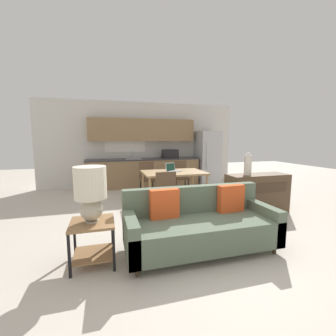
{
  "coord_description": "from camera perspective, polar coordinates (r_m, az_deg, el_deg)",
  "views": [
    {
      "loc": [
        -1.2,
        -2.76,
        1.53
      ],
      "look_at": [
        0.01,
        1.5,
        0.95
      ],
      "focal_mm": 24.0,
      "sensor_mm": 36.0,
      "label": 1
    }
  ],
  "objects": [
    {
      "name": "refrigerator",
      "position": [
        7.76,
        9.97,
        2.62
      ],
      "size": [
        0.7,
        0.78,
        1.78
      ],
      "color": "#B7BABC",
      "rests_on": "ground_plane"
    },
    {
      "name": "vase",
      "position": [
        4.77,
        19.62,
        0.8
      ],
      "size": [
        0.15,
        0.15,
        0.44
      ],
      "color": "beige",
      "rests_on": "credenza"
    },
    {
      "name": "ground_plane",
      "position": [
        3.37,
        7.23,
        -19.57
      ],
      "size": [
        20.0,
        20.0,
        0.0
      ],
      "primitive_type": "plane",
      "color": "beige"
    },
    {
      "name": "credenza",
      "position": [
        5.03,
        21.65,
        -6.02
      ],
      "size": [
        1.28,
        0.46,
        0.81
      ],
      "color": "brown",
      "rests_on": "ground_plane"
    },
    {
      "name": "side_table",
      "position": [
        3.0,
        -18.57,
        -15.91
      ],
      "size": [
        0.52,
        0.52,
        0.53
      ],
      "color": "olive",
      "rests_on": "ground_plane"
    },
    {
      "name": "kitchen_counter",
      "position": [
        7.22,
        -6.09,
        1.97
      ],
      "size": [
        3.55,
        0.65,
        2.15
      ],
      "color": "#8E704C",
      "rests_on": "ground_plane"
    },
    {
      "name": "dining_chair_far_right",
      "position": [
        6.23,
        3.13,
        -1.92
      ],
      "size": [
        0.46,
        0.46,
        0.91
      ],
      "rotation": [
        0.0,
        0.0,
        -0.09
      ],
      "color": "brown",
      "rests_on": "ground_plane"
    },
    {
      "name": "dining_chair_far_left",
      "position": [
        6.0,
        -5.24,
        -2.3
      ],
      "size": [
        0.44,
        0.44,
        0.91
      ],
      "rotation": [
        0.0,
        0.0,
        0.04
      ],
      "color": "brown",
      "rests_on": "ground_plane"
    },
    {
      "name": "wall_back",
      "position": [
        7.49,
        -6.7,
        6.07
      ],
      "size": [
        6.4,
        0.07,
        2.7
      ],
      "color": "silver",
      "rests_on": "ground_plane"
    },
    {
      "name": "couch",
      "position": [
        3.23,
        7.95,
        -14.13
      ],
      "size": [
        2.04,
        0.8,
        0.85
      ],
      "color": "#3D2D1E",
      "rests_on": "ground_plane"
    },
    {
      "name": "table_lamp",
      "position": [
        2.83,
        -19.07,
        -5.28
      ],
      "size": [
        0.38,
        0.38,
        0.68
      ],
      "color": "#B2A893",
      "rests_on": "side_table"
    },
    {
      "name": "dining_table",
      "position": [
        5.24,
        1.44,
        -1.63
      ],
      "size": [
        1.42,
        0.97,
        0.77
      ],
      "color": "tan",
      "rests_on": "ground_plane"
    },
    {
      "name": "dining_chair_near_left",
      "position": [
        4.39,
        -1.04,
        -5.92
      ],
      "size": [
        0.45,
        0.45,
        0.91
      ],
      "rotation": [
        0.0,
        0.0,
        3.21
      ],
      "color": "brown",
      "rests_on": "ground_plane"
    },
    {
      "name": "laptop",
      "position": [
        5.26,
        1.16,
        -0.35
      ],
      "size": [
        0.41,
        0.39,
        0.2
      ],
      "rotation": [
        0.0,
        0.0,
        0.58
      ],
      "color": "#B7BABC",
      "rests_on": "dining_table"
    }
  ]
}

